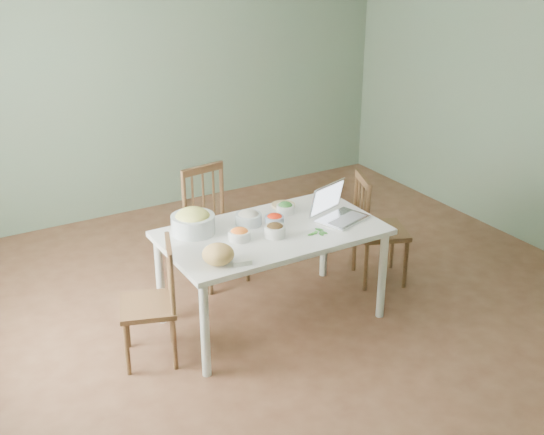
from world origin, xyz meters
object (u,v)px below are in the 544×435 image
chair_far (217,227)px  laptop (343,204)px  dining_table (272,276)px  chair_right (381,228)px  chair_left (148,303)px  bowl_squash (193,221)px  bread_boule (218,254)px

chair_far → laptop: laptop is taller
dining_table → laptop: bearing=-11.1°
chair_right → chair_left: bearing=114.6°
bowl_squash → chair_right: bearing=-5.5°
laptop → bowl_squash: bearing=143.5°
dining_table → chair_far: chair_far is taller
chair_left → bowl_squash: (0.47, 0.26, 0.39)m
chair_right → bowl_squash: bearing=106.2°
dining_table → bowl_squash: bowl_squash is taller
dining_table → chair_right: chair_right is taller
chair_left → bowl_squash: bearing=138.0°
chair_far → chair_right: 1.34m
chair_far → laptop: bearing=-62.1°
chair_far → chair_left: size_ratio=1.11×
dining_table → chair_left: 0.97m
chair_right → bread_boule: size_ratio=4.41×
chair_far → bowl_squash: bearing=-137.2°
chair_far → laptop: (0.62, -0.87, 0.38)m
chair_far → bread_boule: chair_far is taller
dining_table → chair_right: bearing=5.0°
chair_right → bread_boule: (-1.65, -0.36, 0.34)m
chair_right → bowl_squash: size_ratio=2.98×
dining_table → bowl_squash: 0.72m
dining_table → bowl_squash: size_ratio=5.07×
chair_far → bowl_squash: size_ratio=3.09×
chair_right → laptop: 0.71m
bowl_squash → laptop: laptop is taller
chair_far → laptop: size_ratio=2.64×
chair_right → bread_boule: 1.72m
dining_table → chair_far: bearing=95.7°
dining_table → bowl_squash: bearing=153.7°
dining_table → laptop: size_ratio=4.34×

